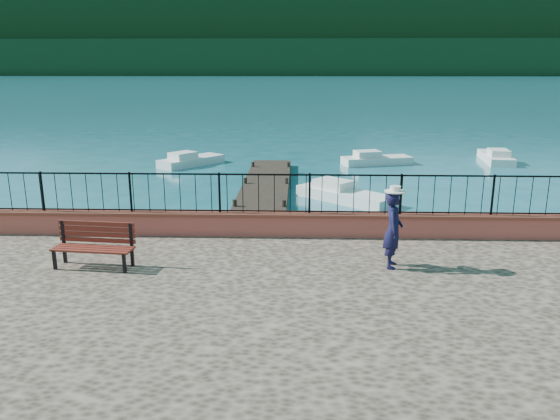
# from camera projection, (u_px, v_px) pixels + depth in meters

# --- Properties ---
(ground) EXTENTS (2000.00, 2000.00, 0.00)m
(ground) POSITION_uv_depth(u_px,v_px,m) (327.00, 356.00, 10.24)
(ground) COLOR #19596B
(ground) RESTS_ON ground
(parapet) EXTENTS (28.00, 0.46, 0.58)m
(parapet) POSITION_uv_depth(u_px,v_px,m) (321.00, 224.00, 13.43)
(parapet) COLOR #C44B46
(parapet) RESTS_ON promenade
(railing) EXTENTS (27.00, 0.05, 0.95)m
(railing) POSITION_uv_depth(u_px,v_px,m) (322.00, 194.00, 13.23)
(railing) COLOR black
(railing) RESTS_ON parapet
(dock) EXTENTS (2.00, 16.00, 0.30)m
(dock) POSITION_uv_depth(u_px,v_px,m) (263.00, 198.00, 21.86)
(dock) COLOR #2D231C
(dock) RESTS_ON ground
(far_forest) EXTENTS (900.00, 60.00, 18.00)m
(far_forest) POSITION_uv_depth(u_px,v_px,m) (301.00, 58.00, 297.66)
(far_forest) COLOR black
(far_forest) RESTS_ON ground
(foothills) EXTENTS (900.00, 120.00, 44.00)m
(foothills) POSITION_uv_depth(u_px,v_px,m) (301.00, 38.00, 352.27)
(foothills) COLOR black
(foothills) RESTS_ON ground
(companion_hill) EXTENTS (448.00, 384.00, 180.00)m
(companion_hill) POSITION_uv_depth(u_px,v_px,m) (521.00, 71.00, 543.68)
(companion_hill) COLOR #142D23
(companion_hill) RESTS_ON ground
(park_bench) EXTENTS (1.71, 0.71, 0.93)m
(park_bench) POSITION_uv_depth(u_px,v_px,m) (94.00, 254.00, 11.34)
(park_bench) COLOR black
(park_bench) RESTS_ON promenade
(person) EXTENTS (0.48, 0.65, 1.61)m
(person) POSITION_uv_depth(u_px,v_px,m) (393.00, 230.00, 11.22)
(person) COLOR black
(person) RESTS_ON promenade
(hat) EXTENTS (0.44, 0.44, 0.12)m
(hat) POSITION_uv_depth(u_px,v_px,m) (395.00, 189.00, 11.00)
(hat) COLOR silver
(hat) RESTS_ON person
(boat_0) EXTENTS (4.44, 2.11, 0.80)m
(boat_0) POSITION_uv_depth(u_px,v_px,m) (66.00, 224.00, 17.32)
(boat_0) COLOR silver
(boat_0) RESTS_ON ground
(boat_1) EXTENTS (3.96, 3.79, 0.80)m
(boat_1) POSITION_uv_depth(u_px,v_px,m) (345.00, 191.00, 21.82)
(boat_1) COLOR white
(boat_1) RESTS_ON ground
(boat_3) EXTENTS (3.38, 3.72, 0.80)m
(boat_3) POSITION_uv_depth(u_px,v_px,m) (191.00, 158.00, 29.70)
(boat_3) COLOR silver
(boat_3) RESTS_ON ground
(boat_4) EXTENTS (3.97, 2.21, 0.80)m
(boat_4) POSITION_uv_depth(u_px,v_px,m) (377.00, 157.00, 29.89)
(boat_4) COLOR silver
(boat_4) RESTS_ON ground
(boat_5) EXTENTS (1.78, 4.12, 0.80)m
(boat_5) POSITION_uv_depth(u_px,v_px,m) (496.00, 155.00, 30.79)
(boat_5) COLOR silver
(boat_5) RESTS_ON ground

